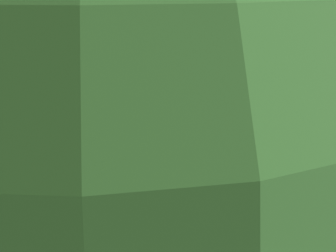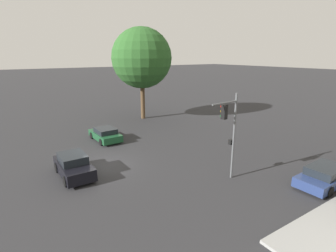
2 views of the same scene
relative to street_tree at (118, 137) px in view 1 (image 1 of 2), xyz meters
The scene contains 6 objects.
ground_plane 16.95m from the street_tree, 38.69° to the right, with size 300.00×300.00×0.00m, color #28282B.
street_tree is the anchor object (origin of this frame).
traffic_signal 19.15m from the street_tree, 10.73° to the right, with size 0.68×2.37×5.77m.
crossing_car_0 11.82m from the street_tree, 50.35° to the right, with size 4.09×2.15×1.25m.
crossing_car_1 18.40m from the street_tree, 43.92° to the right, with size 4.14×2.02×1.52m.
parked_car_0 23.50m from the street_tree, ahead, with size 2.14×4.86×1.29m.
Camera 1 is at (-17.40, 10.65, 9.67)m, focal length 50.00 mm.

